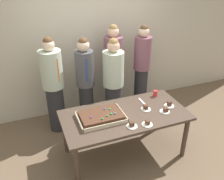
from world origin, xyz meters
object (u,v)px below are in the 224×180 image
at_px(sheet_cake, 101,116).
at_px(person_far_right_suit, 53,85).
at_px(plated_slice_near_right, 169,105).
at_px(cake_server_utensil, 142,101).
at_px(person_left_edge_reaching, 113,84).
at_px(person_striped_tie_right, 142,68).
at_px(drink_cup_nearest, 155,93).
at_px(person_serving_front, 113,70).
at_px(party_table, 125,119).
at_px(plated_slice_far_right, 165,111).
at_px(plated_slice_near_left, 146,108).
at_px(plated_slice_center_front, 132,125).
at_px(plated_slice_far_left, 147,124).
at_px(person_green_shirt_behind, 85,82).

height_order(sheet_cake, person_far_right_suit, person_far_right_suit).
bearing_deg(plated_slice_near_right, sheet_cake, 177.02).
xyz_separation_m(cake_server_utensil, person_left_edge_reaching, (-0.27, 0.54, 0.10)).
relative_size(person_striped_tie_right, person_left_edge_reaching, 1.04).
height_order(drink_cup_nearest, person_serving_front, person_serving_front).
relative_size(party_table, plated_slice_far_right, 12.16).
height_order(sheet_cake, drink_cup_nearest, sheet_cake).
height_order(plated_slice_near_right, person_serving_front, person_serving_front).
bearing_deg(plated_slice_near_left, drink_cup_nearest, 41.97).
bearing_deg(party_table, plated_slice_near_right, -3.28).
xyz_separation_m(plated_slice_far_right, person_left_edge_reaching, (-0.45, 0.93, 0.09)).
bearing_deg(plated_slice_far_right, drink_cup_nearest, 77.78).
relative_size(party_table, plated_slice_center_front, 12.16).
relative_size(plated_slice_far_right, person_serving_front, 0.09).
distance_m(plated_slice_far_left, person_far_right_suit, 1.71).
distance_m(plated_slice_center_front, person_far_right_suit, 1.56).
bearing_deg(cake_server_utensil, plated_slice_far_left, -110.26).
relative_size(sheet_cake, person_striped_tie_right, 0.38).
bearing_deg(plated_slice_near_left, person_green_shirt_behind, 123.79).
distance_m(sheet_cake, person_serving_front, 1.34).
relative_size(plated_slice_far_left, drink_cup_nearest, 1.50).
bearing_deg(plated_slice_far_left, cake_server_utensil, 69.74).
distance_m(plated_slice_center_front, person_striped_tie_right, 1.65).
bearing_deg(plated_slice_center_front, plated_slice_near_left, 39.60).
height_order(party_table, drink_cup_nearest, drink_cup_nearest).
distance_m(plated_slice_near_right, drink_cup_nearest, 0.35).
xyz_separation_m(party_table, plated_slice_far_left, (0.18, -0.34, 0.10)).
xyz_separation_m(plated_slice_far_left, person_left_edge_reaching, (-0.06, 1.11, 0.09)).
relative_size(plated_slice_near_left, plated_slice_far_left, 1.00).
bearing_deg(plated_slice_center_front, person_serving_front, 78.10).
height_order(sheet_cake, plated_slice_far_left, sheet_cake).
xyz_separation_m(sheet_cake, plated_slice_far_right, (0.93, -0.17, -0.02)).
bearing_deg(cake_server_utensil, party_table, -149.30).
bearing_deg(party_table, person_striped_tie_right, 53.18).
distance_m(person_green_shirt_behind, person_striped_tie_right, 1.15).
height_order(cake_server_utensil, person_serving_front, person_serving_front).
xyz_separation_m(person_serving_front, person_far_right_suit, (-1.13, -0.16, -0.04)).
bearing_deg(plated_slice_near_left, cake_server_utensil, 77.38).
height_order(plated_slice_near_left, person_left_edge_reaching, person_left_edge_reaching).
distance_m(sheet_cake, cake_server_utensil, 0.78).
xyz_separation_m(plated_slice_far_left, person_serving_front, (0.10, 1.53, 0.15)).
distance_m(sheet_cake, person_far_right_suit, 1.12).
bearing_deg(plated_slice_near_left, plated_slice_near_right, -7.13).
xyz_separation_m(cake_server_utensil, person_serving_front, (-0.11, 0.96, 0.16)).
xyz_separation_m(plated_slice_far_right, plated_slice_center_front, (-0.60, -0.15, 0.00)).
relative_size(person_striped_tie_right, person_far_right_suit, 1.01).
height_order(drink_cup_nearest, person_far_right_suit, person_far_right_suit).
height_order(cake_server_utensil, person_striped_tie_right, person_striped_tie_right).
bearing_deg(person_green_shirt_behind, cake_server_utensil, 45.97).
bearing_deg(person_green_shirt_behind, plated_slice_near_right, 48.09).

